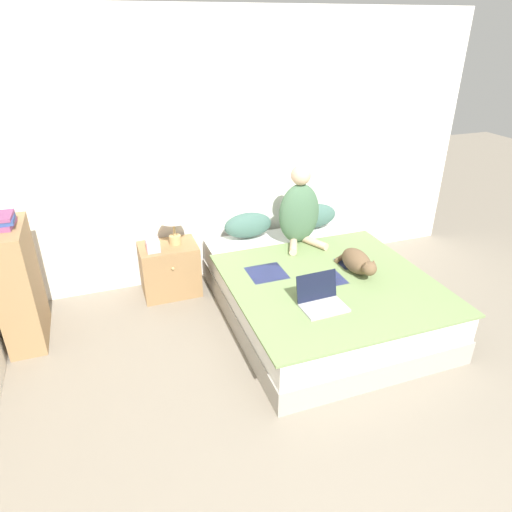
{
  "coord_description": "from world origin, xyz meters",
  "views": [
    {
      "loc": [
        -1.23,
        -0.82,
        2.39
      ],
      "look_at": [
        -0.18,
        2.1,
        0.8
      ],
      "focal_mm": 32.0,
      "sensor_mm": 36.0,
      "label": 1
    }
  ],
  "objects": [
    {
      "name": "table_lamp",
      "position": [
        -0.63,
        3.14,
        0.83
      ],
      "size": [
        0.27,
        0.27,
        0.44
      ],
      "color": "tan",
      "rests_on": "nightstand"
    },
    {
      "name": "tissue_box",
      "position": [
        -0.85,
        3.05,
        0.57
      ],
      "size": [
        0.12,
        0.12,
        0.14
      ],
      "color": "#E09EB2",
      "rests_on": "nightstand"
    },
    {
      "name": "nightstand",
      "position": [
        -0.7,
        3.12,
        0.26
      ],
      "size": [
        0.54,
        0.41,
        0.51
      ],
      "color": "#937047",
      "rests_on": "ground_plane"
    },
    {
      "name": "person_sitting",
      "position": [
        0.55,
        2.9,
        0.78
      ],
      "size": [
        0.41,
        0.4,
        0.78
      ],
      "color": "#476B4C",
      "rests_on": "bed"
    },
    {
      "name": "wall_back",
      "position": [
        0.0,
        3.39,
        1.27
      ],
      "size": [
        5.27,
        0.05,
        2.55
      ],
      "color": "white",
      "rests_on": "ground_plane"
    },
    {
      "name": "book_stack_top",
      "position": [
        -1.97,
        2.8,
        1.07
      ],
      "size": [
        0.21,
        0.25,
        0.1
      ],
      "color": "#844270",
      "rests_on": "bookshelf"
    },
    {
      "name": "pillow_far",
      "position": [
        0.86,
        3.18,
        0.58
      ],
      "size": [
        0.49,
        0.23,
        0.25
      ],
      "color": "#42665B",
      "rests_on": "bed"
    },
    {
      "name": "bed",
      "position": [
        0.49,
        2.28,
        0.22
      ],
      "size": [
        1.69,
        2.08,
        0.45
      ],
      "color": "#9E998E",
      "rests_on": "ground_plane"
    },
    {
      "name": "bookshelf",
      "position": [
        -1.96,
        2.8,
        0.51
      ],
      "size": [
        0.28,
        0.61,
        1.02
      ],
      "color": "#99754C",
      "rests_on": "ground_plane"
    },
    {
      "name": "cat_tabby",
      "position": [
        0.78,
        2.16,
        0.55
      ],
      "size": [
        0.2,
        0.57,
        0.2
      ],
      "rotation": [
        0.0,
        0.0,
        -1.56
      ],
      "color": "brown",
      "rests_on": "bed"
    },
    {
      "name": "laptop_open",
      "position": [
        0.24,
        1.78,
        0.5
      ],
      "size": [
        0.35,
        0.29,
        0.24
      ],
      "rotation": [
        0.0,
        0.0,
        0.04
      ],
      "color": "#B7B7BC",
      "rests_on": "bed"
    },
    {
      "name": "pillow_near",
      "position": [
        0.12,
        3.18,
        0.58
      ],
      "size": [
        0.49,
        0.23,
        0.25
      ],
      "color": "#42665B",
      "rests_on": "bed"
    }
  ]
}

